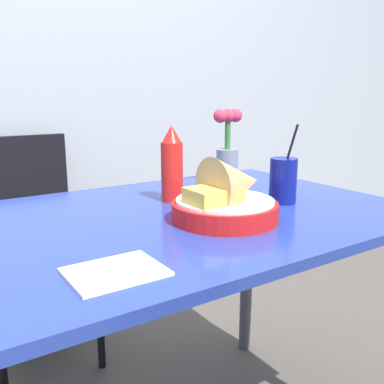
% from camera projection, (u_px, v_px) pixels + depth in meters
% --- Properties ---
extents(wall_window, '(7.00, 0.06, 2.60)m').
position_uv_depth(wall_window, '(46.00, 40.00, 1.83)').
color(wall_window, '#9EA8B7').
rests_on(wall_window, ground_plane).
extents(dining_table, '(1.25, 0.81, 0.77)m').
position_uv_depth(dining_table, '(172.00, 252.00, 1.12)').
color(dining_table, '#233893').
rests_on(dining_table, ground_plane).
extents(chair_far_window, '(0.40, 0.40, 0.91)m').
position_uv_depth(chair_far_window, '(27.00, 230.00, 1.73)').
color(chair_far_window, black).
rests_on(chair_far_window, ground_plane).
extents(food_basket, '(0.26, 0.26, 0.16)m').
position_uv_depth(food_basket, '(229.00, 198.00, 1.04)').
color(food_basket, red).
rests_on(food_basket, dining_table).
extents(ketchup_bottle, '(0.06, 0.06, 0.22)m').
position_uv_depth(ketchup_bottle, '(172.00, 165.00, 1.22)').
color(ketchup_bottle, red).
rests_on(ketchup_bottle, dining_table).
extents(drink_cup, '(0.08, 0.08, 0.22)m').
position_uv_depth(drink_cup, '(283.00, 182.00, 1.21)').
color(drink_cup, navy).
rests_on(drink_cup, dining_table).
extents(flower_vase, '(0.11, 0.08, 0.25)m').
position_uv_depth(flower_vase, '(227.00, 150.00, 1.48)').
color(flower_vase, gray).
rests_on(flower_vase, dining_table).
extents(napkin, '(0.16, 0.13, 0.01)m').
position_uv_depth(napkin, '(115.00, 272.00, 0.73)').
color(napkin, white).
rests_on(napkin, dining_table).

